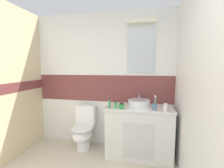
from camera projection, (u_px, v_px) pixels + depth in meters
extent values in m
cube|color=white|center=(104.00, 122.00, 3.04)|extent=(3.20, 0.10, 0.85)
cube|color=brown|center=(103.00, 88.00, 2.97)|extent=(3.20, 0.10, 0.50)
cube|color=white|center=(103.00, 44.00, 2.88)|extent=(3.20, 0.10, 1.15)
cube|color=silver|center=(141.00, 50.00, 2.69)|extent=(0.47, 0.02, 0.81)
cube|color=white|center=(141.00, 21.00, 2.61)|extent=(0.51, 0.10, 0.08)
cube|color=white|center=(206.00, 93.00, 1.47)|extent=(0.10, 3.48, 2.50)
cube|color=silver|center=(139.00, 132.00, 2.60)|extent=(1.06, 0.52, 0.82)
cube|color=white|center=(139.00, 107.00, 2.55)|extent=(1.08, 0.54, 0.03)
cube|color=silver|center=(138.00, 141.00, 2.35)|extent=(0.48, 0.01, 0.57)
cylinder|color=silver|center=(138.00, 129.00, 2.31)|extent=(0.02, 0.02, 0.03)
cylinder|color=white|center=(139.00, 103.00, 2.58)|extent=(0.36, 0.36, 0.11)
cylinder|color=#AFB1BA|center=(139.00, 100.00, 2.58)|extent=(0.30, 0.30, 0.01)
cylinder|color=silver|center=(139.00, 99.00, 2.79)|extent=(0.03, 0.03, 0.16)
cylinder|color=silver|center=(139.00, 96.00, 2.68)|extent=(0.02, 0.16, 0.02)
cylinder|color=white|center=(83.00, 145.00, 2.82)|extent=(0.24, 0.24, 0.18)
ellipsoid|color=white|center=(82.00, 135.00, 2.76)|extent=(0.34, 0.42, 0.22)
cylinder|color=white|center=(82.00, 128.00, 2.74)|extent=(0.37, 0.37, 0.02)
cube|color=white|center=(86.00, 115.00, 2.93)|extent=(0.36, 0.17, 0.40)
cylinder|color=silver|center=(86.00, 104.00, 2.91)|extent=(0.04, 0.04, 0.02)
cylinder|color=#4C7299|center=(154.00, 107.00, 2.34)|extent=(0.07, 0.07, 0.10)
cylinder|color=#D872BF|center=(155.00, 102.00, 2.34)|extent=(0.01, 0.02, 0.19)
cube|color=white|center=(155.00, 96.00, 2.33)|extent=(0.01, 0.02, 0.03)
cylinder|color=#338CD8|center=(155.00, 102.00, 2.34)|extent=(0.03, 0.03, 0.17)
cube|color=white|center=(155.00, 97.00, 2.33)|extent=(0.01, 0.02, 0.03)
cylinder|color=#3FB259|center=(155.00, 103.00, 2.32)|extent=(0.04, 0.02, 0.17)
cube|color=white|center=(156.00, 97.00, 2.31)|extent=(0.02, 0.02, 0.03)
cylinder|color=white|center=(165.00, 107.00, 2.28)|extent=(0.06, 0.06, 0.12)
cylinder|color=#262626|center=(166.00, 102.00, 2.27)|extent=(0.01, 0.01, 0.04)
cylinder|color=#262626|center=(166.00, 101.00, 2.26)|extent=(0.01, 0.02, 0.01)
cylinder|color=green|center=(122.00, 106.00, 2.41)|extent=(0.08, 0.08, 0.07)
cylinder|color=black|center=(122.00, 104.00, 2.41)|extent=(0.06, 0.06, 0.02)
cylinder|color=green|center=(109.00, 104.00, 2.45)|extent=(0.03, 0.03, 0.13)
cylinder|color=black|center=(109.00, 99.00, 2.44)|extent=(0.02, 0.02, 0.02)
cube|color=green|center=(116.00, 105.00, 2.45)|extent=(0.04, 0.03, 0.10)
cylinder|color=black|center=(116.00, 102.00, 2.44)|extent=(0.03, 0.03, 0.02)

